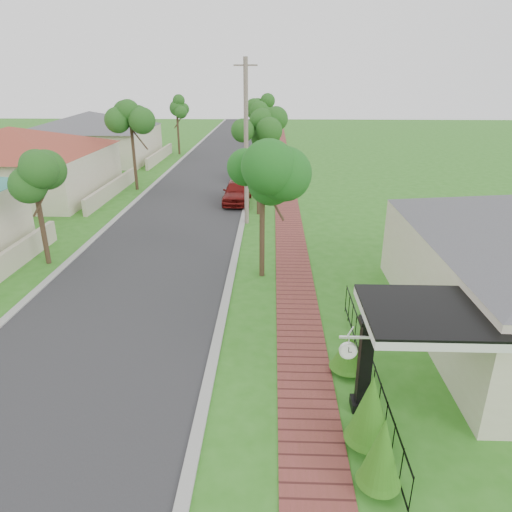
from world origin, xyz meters
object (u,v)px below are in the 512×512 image
(parked_car_red, at_px, (237,192))
(utility_pole, at_px, (246,144))
(station_clock, at_px, (349,349))
(porch_post, at_px, (364,370))
(parked_car_white, at_px, (248,172))
(near_tree, at_px, (262,171))

(parked_car_red, bearing_deg, utility_pole, -78.40)
(station_clock, bearing_deg, porch_post, 39.19)
(porch_post, relative_size, parked_car_white, 0.60)
(parked_car_red, relative_size, parked_car_white, 1.02)
(near_tree, distance_m, utility_pole, 7.25)
(porch_post, xyz_separation_m, parked_car_red, (-4.50, 19.54, -0.39))
(station_clock, bearing_deg, parked_car_red, 101.36)
(parked_car_white, height_order, station_clock, station_clock)
(parked_car_red, height_order, near_tree, near_tree)
(near_tree, xyz_separation_m, utility_pole, (-1.02, 7.18, 0.04))
(porch_post, distance_m, near_tree, 9.00)
(porch_post, bearing_deg, parked_car_red, 102.96)
(near_tree, bearing_deg, station_clock, -75.68)
(parked_car_white, xyz_separation_m, near_tree, (1.52, -18.37, 3.62))
(utility_pole, bearing_deg, parked_car_red, 100.97)
(utility_pole, bearing_deg, parked_car_white, 92.56)
(parked_car_red, relative_size, near_tree, 0.79)
(parked_car_white, bearing_deg, porch_post, -73.48)
(near_tree, height_order, utility_pole, utility_pole)
(near_tree, distance_m, station_clock, 8.98)
(porch_post, bearing_deg, parked_car_white, 98.95)
(porch_post, distance_m, utility_pole, 15.94)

